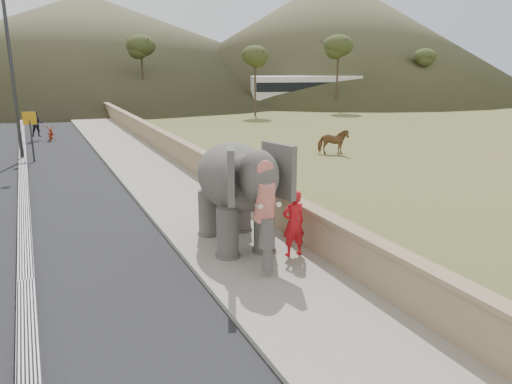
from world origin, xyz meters
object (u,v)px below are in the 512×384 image
motorcyclist (45,129)px  lamppost (18,57)px  elephant_and_man (236,192)px  cow (333,142)px

motorcyclist → lamppost: bearing=-98.7°
lamppost → elephant_and_man: 15.76m
elephant_and_man → motorcyclist: elephant_and_man is taller
lamppost → elephant_and_man: size_ratio=2.04×
lamppost → motorcyclist: size_ratio=4.37×
lamppost → motorcyclist: bearing=81.3°
lamppost → elephant_and_man: (4.71, -14.66, -3.36)m
cow → motorcyclist: 17.27m
motorcyclist → cow: bearing=-39.7°
lamppost → motorcyclist: lamppost is taller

